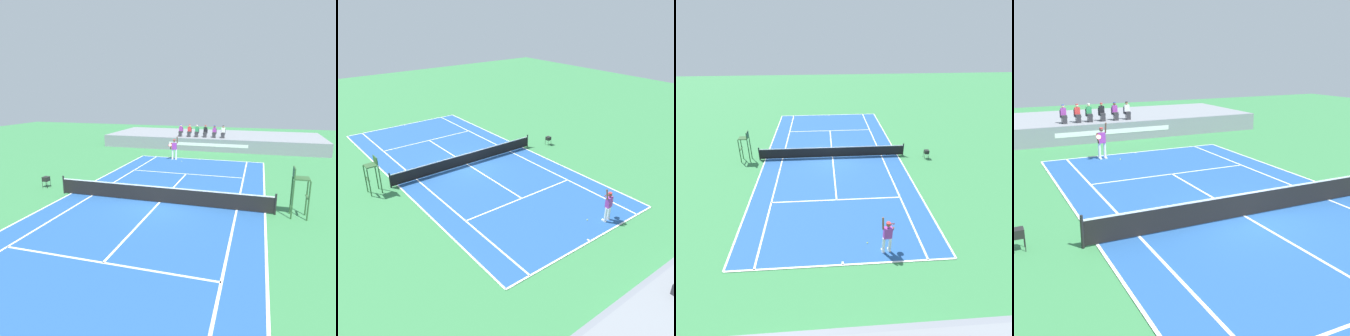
% 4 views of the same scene
% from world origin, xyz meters
% --- Properties ---
extents(ground_plane, '(80.00, 80.00, 0.00)m').
position_xyz_m(ground_plane, '(0.00, 0.00, 0.00)').
color(ground_plane, '#387F47').
extents(court, '(11.08, 23.88, 0.03)m').
position_xyz_m(court, '(0.00, 0.00, 0.01)').
color(court, '#235193').
rests_on(court, ground).
extents(net, '(11.98, 0.10, 1.07)m').
position_xyz_m(net, '(0.00, 0.00, 0.52)').
color(net, black).
rests_on(net, ground).
extents(barrier_wall, '(23.10, 0.25, 1.28)m').
position_xyz_m(barrier_wall, '(0.00, 15.95, 0.64)').
color(barrier_wall, gray).
rests_on(barrier_wall, ground).
extents(bleacher_platform, '(23.10, 8.45, 1.28)m').
position_xyz_m(bleacher_platform, '(0.00, 20.29, 0.64)').
color(bleacher_platform, gray).
rests_on(bleacher_platform, ground).
extents(spectator_seated_0, '(0.44, 0.60, 1.26)m').
position_xyz_m(spectator_seated_0, '(-3.14, 17.19, 1.89)').
color(spectator_seated_0, '#474C56').
rests_on(spectator_seated_0, bleacher_platform).
extents(spectator_seated_1, '(0.44, 0.60, 1.26)m').
position_xyz_m(spectator_seated_1, '(-2.19, 17.19, 1.89)').
color(spectator_seated_1, '#474C56').
rests_on(spectator_seated_1, bleacher_platform).
extents(spectator_seated_2, '(0.44, 0.60, 1.26)m').
position_xyz_m(spectator_seated_2, '(-1.39, 17.19, 1.89)').
color(spectator_seated_2, '#474C56').
rests_on(spectator_seated_2, bleacher_platform).
extents(spectator_seated_3, '(0.44, 0.60, 1.26)m').
position_xyz_m(spectator_seated_3, '(-0.48, 17.19, 1.89)').
color(spectator_seated_3, '#474C56').
rests_on(spectator_seated_3, bleacher_platform).
extents(spectator_seated_4, '(0.44, 0.60, 1.26)m').
position_xyz_m(spectator_seated_4, '(0.48, 17.19, 1.89)').
color(spectator_seated_4, '#474C56').
rests_on(spectator_seated_4, bleacher_platform).
extents(spectator_seated_5, '(0.44, 0.60, 1.26)m').
position_xyz_m(spectator_seated_5, '(1.39, 17.19, 1.89)').
color(spectator_seated_5, '#474C56').
rests_on(spectator_seated_5, bleacher_platform).
extents(tennis_player, '(0.75, 0.68, 2.08)m').
position_xyz_m(tennis_player, '(-2.21, 11.16, 0.99)').
color(tennis_player, white).
rests_on(tennis_player, ground).
extents(tennis_ball, '(0.07, 0.07, 0.07)m').
position_xyz_m(tennis_ball, '(-1.37, 10.50, 0.03)').
color(tennis_ball, '#D1E533').
rests_on(tennis_ball, ground).
extents(umpire_chair, '(0.77, 0.77, 2.44)m').
position_xyz_m(umpire_chair, '(6.93, 0.00, 1.56)').
color(umpire_chair, '#2D562D').
rests_on(umpire_chair, ground).
extents(ball_hopper, '(0.36, 0.36, 0.70)m').
position_xyz_m(ball_hopper, '(-7.71, 0.70, 0.57)').
color(ball_hopper, black).
rests_on(ball_hopper, ground).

